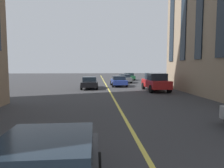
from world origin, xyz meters
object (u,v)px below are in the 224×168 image
at_px(car_red_parked_a, 156,82).
at_px(car_green_near, 129,76).
at_px(car_black_oncoming, 90,83).
at_px(car_grey_far, 124,78).
at_px(car_blue_trailing, 119,81).

xyz_separation_m(car_red_parked_a, car_green_near, (17.12, -0.00, -0.27)).
bearing_deg(car_black_oncoming, car_green_near, -26.53).
xyz_separation_m(car_red_parked_a, car_black_oncoming, (2.95, 7.07, -0.27)).
bearing_deg(car_green_near, car_grey_far, 164.18).
distance_m(car_red_parked_a, car_black_oncoming, 7.67).
bearing_deg(car_black_oncoming, car_blue_trailing, -57.24).
bearing_deg(car_blue_trailing, car_green_near, -15.84).
distance_m(car_red_parked_a, car_green_near, 17.12).
bearing_deg(car_red_parked_a, car_grey_far, 8.82).
bearing_deg(car_red_parked_a, car_blue_trailing, 31.92).
height_order(car_red_parked_a, car_black_oncoming, car_red_parked_a).
relative_size(car_red_parked_a, car_green_near, 1.07).
bearing_deg(car_black_oncoming, car_red_parked_a, -112.68).
xyz_separation_m(car_grey_far, car_green_near, (6.06, -1.72, 0.00)).
bearing_deg(car_blue_trailing, car_red_parked_a, -148.08).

